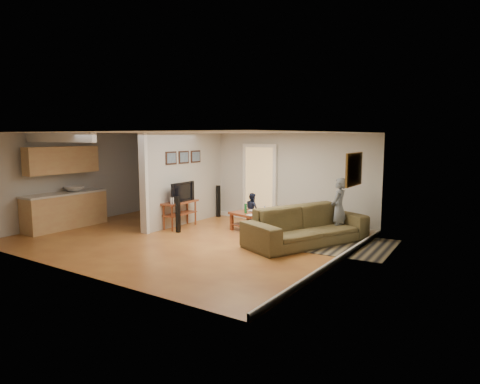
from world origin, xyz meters
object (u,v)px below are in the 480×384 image
object	(u,v)px
coffee_table	(255,218)
tv_console	(180,204)
speaker_left	(178,215)
child	(338,238)
toddler	(252,224)
sofa	(306,244)
speaker_right	(218,201)
toy_basket	(269,222)

from	to	relation	value
coffee_table	tv_console	world-z (taller)	tv_console
speaker_left	child	distance (m)	3.98
toddler	coffee_table	bearing A→B (deg)	163.19
sofa	child	world-z (taller)	child
sofa	speaker_left	xyz separation A→B (m)	(-3.19, -0.74, 0.46)
tv_console	speaker_left	distance (m)	0.62
speaker_right	toddler	bearing A→B (deg)	0.61
speaker_left	toddler	distance (m)	2.19
sofa	tv_console	xyz separation A→B (m)	(-3.54, -0.27, 0.64)
coffee_table	toy_basket	world-z (taller)	coffee_table
speaker_left	toy_basket	world-z (taller)	speaker_left
coffee_table	speaker_left	xyz separation A→B (m)	(-1.59, -1.11, 0.09)
coffee_table	toddler	xyz separation A→B (m)	(-0.54, 0.75, -0.38)
tv_console	speaker_right	size ratio (longest dim) A/B	1.19
tv_console	sofa	bearing A→B (deg)	2.23
speaker_right	toddler	size ratio (longest dim) A/B	1.08
sofa	coffee_table	world-z (taller)	coffee_table
coffee_table	toddler	world-z (taller)	coffee_table
tv_console	child	world-z (taller)	tv_console
sofa	toddler	xyz separation A→B (m)	(-2.14, 1.12, 0.00)
toy_basket	toddler	world-z (taller)	toy_basket
speaker_right	toy_basket	world-z (taller)	speaker_right
speaker_left	toddler	world-z (taller)	speaker_left
coffee_table	speaker_right	xyz separation A→B (m)	(-2.00, 1.14, 0.10)
sofa	coffee_table	xyz separation A→B (m)	(-1.60, 0.37, 0.38)
coffee_table	speaker_right	distance (m)	2.31
sofa	speaker_right	distance (m)	3.93
coffee_table	speaker_right	bearing A→B (deg)	150.26
tv_console	speaker_left	size ratio (longest dim) A/B	1.23
coffee_table	toddler	distance (m)	1.00
coffee_table	speaker_right	world-z (taller)	speaker_right
speaker_left	toddler	xyz separation A→B (m)	(1.04, 1.87, -0.46)
tv_console	speaker_right	world-z (taller)	tv_console
speaker_left	speaker_right	distance (m)	2.29
tv_console	toddler	bearing A→B (deg)	42.80
coffee_table	tv_console	bearing A→B (deg)	-161.86
child	sofa	bearing A→B (deg)	-26.17
tv_console	speaker_right	xyz separation A→B (m)	(-0.06, 1.78, -0.16)
sofa	coffee_table	size ratio (longest dim) A/B	2.10
tv_console	speaker_left	world-z (taller)	tv_console
speaker_left	speaker_right	bearing A→B (deg)	102.30
tv_console	child	bearing A→B (deg)	14.50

